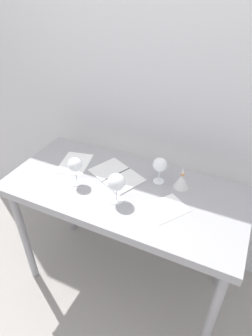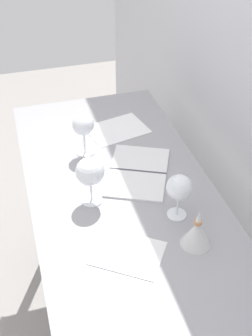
# 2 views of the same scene
# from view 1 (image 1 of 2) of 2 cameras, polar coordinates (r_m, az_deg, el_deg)

# --- Properties ---
(ground_plane) EXTENTS (6.00, 6.00, 0.00)m
(ground_plane) POSITION_cam_1_polar(r_m,az_deg,el_deg) (2.35, -0.26, -21.04)
(ground_plane) COLOR gray
(back_wall) EXTENTS (3.80, 0.04, 2.60)m
(back_wall) POSITION_cam_1_polar(r_m,az_deg,el_deg) (1.86, 6.36, 14.67)
(back_wall) COLOR silver
(back_wall) RESTS_ON ground_plane
(steel_counter) EXTENTS (1.40, 0.65, 0.90)m
(steel_counter) POSITION_cam_1_polar(r_m,az_deg,el_deg) (1.73, -0.42, -6.61)
(steel_counter) COLOR #95959A
(steel_counter) RESTS_ON ground_plane
(wine_glass_far_right) EXTENTS (0.08, 0.08, 0.16)m
(wine_glass_far_right) POSITION_cam_1_polar(r_m,az_deg,el_deg) (1.65, 6.74, 0.50)
(wine_glass_far_right) COLOR white
(wine_glass_far_right) RESTS_ON steel_counter
(wine_glass_near_left) EXTENTS (0.08, 0.08, 0.17)m
(wine_glass_near_left) POSITION_cam_1_polar(r_m,az_deg,el_deg) (1.65, -10.08, 0.50)
(wine_glass_near_left) COLOR white
(wine_glass_near_left) RESTS_ON steel_counter
(wine_glass_near_center) EXTENTS (0.10, 0.10, 0.18)m
(wine_glass_near_center) POSITION_cam_1_polar(r_m,az_deg,el_deg) (1.50, -1.92, -2.95)
(wine_glass_near_center) COLOR white
(wine_glass_near_center) RESTS_ON steel_counter
(open_notebook) EXTENTS (0.37, 0.33, 0.01)m
(open_notebook) POSITION_cam_1_polar(r_m,az_deg,el_deg) (1.75, -1.93, -1.42)
(open_notebook) COLOR silver
(open_notebook) RESTS_ON steel_counter
(tasting_sheet_upper) EXTENTS (0.25, 0.26, 0.00)m
(tasting_sheet_upper) POSITION_cam_1_polar(r_m,az_deg,el_deg) (1.55, 7.94, -7.95)
(tasting_sheet_upper) COLOR white
(tasting_sheet_upper) RESTS_ON steel_counter
(tasting_sheet_lower) EXTENTS (0.23, 0.28, 0.00)m
(tasting_sheet_lower) POSITION_cam_1_polar(r_m,az_deg,el_deg) (1.89, -10.12, 0.95)
(tasting_sheet_lower) COLOR white
(tasting_sheet_lower) RESTS_ON steel_counter
(decanter_funnel) EXTENTS (0.10, 0.10, 0.14)m
(decanter_funnel) POSITION_cam_1_polar(r_m,az_deg,el_deg) (1.68, 10.99, -2.46)
(decanter_funnel) COLOR silver
(decanter_funnel) RESTS_ON steel_counter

